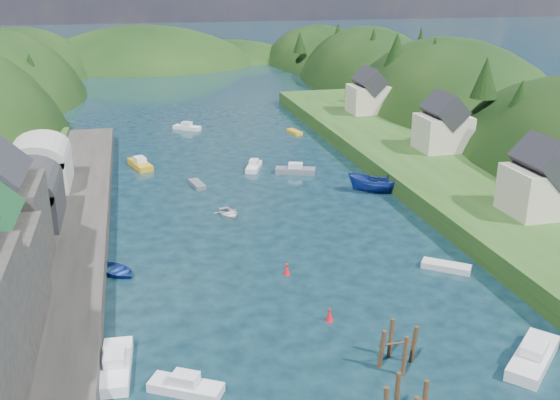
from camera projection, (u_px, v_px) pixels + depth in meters
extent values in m
plane|color=black|center=(244.00, 175.00, 87.36)|extent=(600.00, 600.00, 0.00)
ellipsoid|color=black|center=(23.00, 97.00, 180.47)|extent=(44.00, 75.56, 39.00)
ellipsoid|color=black|center=(446.00, 162.00, 122.91)|extent=(36.00, 75.56, 48.00)
ellipsoid|color=black|center=(368.00, 114.00, 162.03)|extent=(36.00, 75.56, 44.49)
ellipsoid|color=black|center=(321.00, 83.00, 199.94)|extent=(36.00, 75.56, 36.00)
ellipsoid|color=black|center=(146.00, 96.00, 198.34)|extent=(80.00, 60.00, 44.00)
ellipsoid|color=black|center=(228.00, 93.00, 214.28)|extent=(70.00, 56.00, 36.00)
cone|color=black|center=(31.00, 67.00, 125.57)|extent=(4.07, 4.07, 5.68)
cone|color=black|center=(5.00, 53.00, 139.11)|extent=(4.56, 4.56, 8.45)
cone|color=black|center=(5.00, 59.00, 141.59)|extent=(4.75, 4.75, 6.02)
cone|color=black|center=(16.00, 51.00, 153.25)|extent=(4.27, 4.27, 7.04)
cone|color=black|center=(520.00, 104.00, 84.02)|extent=(5.29, 5.29, 6.73)
cone|color=black|center=(486.00, 77.00, 90.01)|extent=(4.07, 4.07, 5.99)
cone|color=black|center=(460.00, 92.00, 103.12)|extent=(3.40, 3.40, 5.81)
cone|color=black|center=(434.00, 61.00, 114.60)|extent=(4.94, 4.94, 8.81)
cone|color=black|center=(397.00, 51.00, 119.25)|extent=(5.25, 5.25, 7.14)
cone|color=black|center=(420.00, 46.00, 128.67)|extent=(3.36, 3.36, 8.09)
cone|color=black|center=(373.00, 45.00, 143.96)|extent=(4.57, 4.57, 7.95)
cone|color=black|center=(359.00, 49.00, 154.82)|extent=(3.59, 3.59, 6.03)
cone|color=black|center=(338.00, 35.00, 162.93)|extent=(4.14, 4.14, 6.11)
cone|color=black|center=(300.00, 42.00, 174.79)|extent=(3.83, 3.83, 5.99)
cube|color=#2D2B28|center=(34.00, 284.00, 54.35)|extent=(12.00, 110.00, 2.00)
cube|color=#2D2B28|center=(3.00, 229.00, 53.12)|extent=(7.00, 8.00, 8.00)
cube|color=#2D2D30|center=(26.00, 204.00, 64.78)|extent=(7.00, 9.00, 4.00)
cylinder|color=#2D2D30|center=(23.00, 186.00, 64.10)|extent=(7.00, 9.00, 7.00)
cube|color=#B2B2A8|center=(40.00, 171.00, 75.75)|extent=(7.00, 9.00, 4.00)
cylinder|color=#B2B2A8|center=(38.00, 155.00, 75.07)|extent=(7.00, 9.00, 7.00)
cube|color=#234719|center=(441.00, 175.00, 83.27)|extent=(16.00, 120.00, 2.40)
cube|color=beige|center=(541.00, 191.00, 65.98)|extent=(7.00, 6.00, 5.00)
cube|color=black|center=(545.00, 160.00, 64.84)|extent=(5.15, 6.24, 5.15)
cube|color=beige|center=(443.00, 133.00, 90.20)|extent=(7.00, 6.00, 5.00)
cube|color=black|center=(445.00, 110.00, 89.06)|extent=(5.15, 6.24, 5.15)
cube|color=beige|center=(369.00, 99.00, 114.67)|extent=(7.00, 6.00, 5.00)
cube|color=black|center=(369.00, 81.00, 113.54)|extent=(5.15, 6.24, 5.15)
cylinder|color=#382314|center=(397.00, 398.00, 39.18)|extent=(0.32, 0.32, 3.90)
cylinder|color=#382314|center=(413.00, 348.00, 44.70)|extent=(0.32, 0.32, 3.62)
cylinder|color=#382314|center=(391.00, 341.00, 45.55)|extent=(0.32, 0.32, 3.62)
cylinder|color=#382314|center=(381.00, 353.00, 44.16)|extent=(0.32, 0.32, 3.62)
cylinder|color=#382314|center=(404.00, 360.00, 43.31)|extent=(0.32, 0.32, 3.62)
cylinder|color=#382314|center=(398.00, 343.00, 44.22)|extent=(2.93, 0.16, 0.16)
cone|color=red|center=(330.00, 316.00, 50.42)|extent=(0.70, 0.70, 0.90)
sphere|color=red|center=(330.00, 310.00, 50.25)|extent=(0.30, 0.30, 0.30)
cone|color=red|center=(287.00, 270.00, 58.28)|extent=(0.70, 0.70, 0.90)
sphere|color=red|center=(287.00, 265.00, 58.11)|extent=(0.30, 0.30, 0.30)
cube|color=white|center=(187.00, 128.00, 112.95)|extent=(5.08, 4.22, 0.70)
cube|color=silver|center=(187.00, 124.00, 112.70)|extent=(2.11, 1.96, 0.70)
cube|color=silver|center=(186.00, 388.00, 41.84)|extent=(5.19, 3.93, 0.70)
cube|color=silver|center=(185.00, 378.00, 41.59)|extent=(2.10, 1.88, 0.70)
imported|color=navy|center=(373.00, 184.00, 79.97)|extent=(6.87, 5.33, 2.51)
cube|color=#555A61|center=(197.00, 184.00, 82.67)|extent=(2.04, 4.14, 0.55)
cube|color=slate|center=(295.00, 171.00, 88.07)|extent=(5.89, 3.58, 0.78)
cube|color=silver|center=(296.00, 165.00, 87.81)|extent=(2.28, 1.86, 0.70)
cube|color=silver|center=(254.00, 167.00, 89.94)|extent=(3.32, 5.22, 0.70)
cube|color=silver|center=(254.00, 162.00, 89.69)|extent=(1.70, 2.04, 0.70)
cube|color=silver|center=(446.00, 267.00, 59.27)|extent=(4.53, 3.95, 0.64)
cube|color=silver|center=(533.00, 358.00, 44.92)|extent=(6.48, 6.09, 0.94)
cube|color=silver|center=(535.00, 348.00, 44.62)|extent=(2.78, 2.71, 0.70)
imported|color=silver|center=(229.00, 213.00, 72.59)|extent=(3.53, 4.42, 0.82)
cube|color=white|center=(116.00, 366.00, 44.00)|extent=(2.47, 6.37, 0.88)
cube|color=silver|center=(115.00, 356.00, 43.71)|extent=(1.58, 2.28, 0.70)
cube|color=gold|center=(294.00, 132.00, 110.33)|extent=(2.13, 4.00, 0.53)
imported|color=navy|center=(117.00, 271.00, 58.39)|extent=(5.20, 5.45, 0.92)
cube|color=#C39416|center=(140.00, 165.00, 90.74)|extent=(3.63, 6.34, 0.84)
cube|color=silver|center=(140.00, 159.00, 90.46)|extent=(1.94, 2.42, 0.70)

